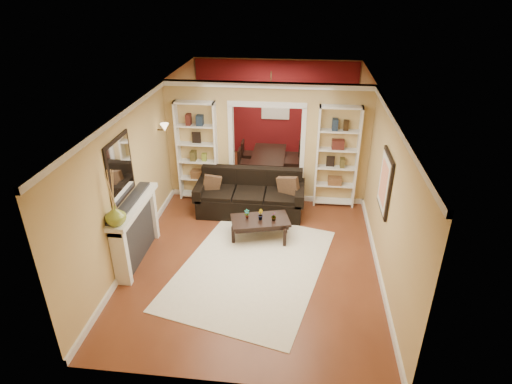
# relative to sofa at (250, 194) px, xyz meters

# --- Properties ---
(floor) EXTENTS (8.00, 8.00, 0.00)m
(floor) POSITION_rel_sofa_xyz_m (0.29, -0.45, -0.46)
(floor) COLOR brown
(floor) RESTS_ON ground
(ceiling) EXTENTS (8.00, 8.00, 0.00)m
(ceiling) POSITION_rel_sofa_xyz_m (0.29, -0.45, 2.24)
(ceiling) COLOR white
(ceiling) RESTS_ON ground
(wall_back) EXTENTS (8.00, 0.00, 8.00)m
(wall_back) POSITION_rel_sofa_xyz_m (0.29, 3.55, 0.89)
(wall_back) COLOR tan
(wall_back) RESTS_ON ground
(wall_front) EXTENTS (8.00, 0.00, 8.00)m
(wall_front) POSITION_rel_sofa_xyz_m (0.29, -4.45, 0.89)
(wall_front) COLOR tan
(wall_front) RESTS_ON ground
(wall_left) EXTENTS (0.00, 8.00, 8.00)m
(wall_left) POSITION_rel_sofa_xyz_m (-1.96, -0.45, 0.89)
(wall_left) COLOR tan
(wall_left) RESTS_ON ground
(wall_right) EXTENTS (0.00, 8.00, 8.00)m
(wall_right) POSITION_rel_sofa_xyz_m (2.54, -0.45, 0.89)
(wall_right) COLOR tan
(wall_right) RESTS_ON ground
(partition_wall) EXTENTS (4.50, 0.15, 2.70)m
(partition_wall) POSITION_rel_sofa_xyz_m (0.29, 0.75, 0.89)
(partition_wall) COLOR tan
(partition_wall) RESTS_ON floor
(red_back_panel) EXTENTS (4.44, 0.04, 2.64)m
(red_back_panel) POSITION_rel_sofa_xyz_m (0.29, 3.52, 0.86)
(red_back_panel) COLOR maroon
(red_back_panel) RESTS_ON floor
(dining_window) EXTENTS (0.78, 0.03, 0.98)m
(dining_window) POSITION_rel_sofa_xyz_m (0.29, 3.48, 1.09)
(dining_window) COLOR #8CA5CC
(dining_window) RESTS_ON wall_back
(area_rug) EXTENTS (3.10, 3.79, 0.01)m
(area_rug) POSITION_rel_sofa_xyz_m (0.28, -2.00, -0.45)
(area_rug) COLOR white
(area_rug) RESTS_ON floor
(sofa) EXTENTS (2.34, 1.01, 0.92)m
(sofa) POSITION_rel_sofa_xyz_m (0.00, 0.00, 0.00)
(sofa) COLOR black
(sofa) RESTS_ON floor
(pillow_left) EXTENTS (0.39, 0.19, 0.37)m
(pillow_left) POSITION_rel_sofa_xyz_m (-0.83, -0.02, 0.18)
(pillow_left) COLOR brown
(pillow_left) RESTS_ON sofa
(pillow_right) EXTENTS (0.48, 0.30, 0.46)m
(pillow_right) POSITION_rel_sofa_xyz_m (0.83, -0.02, 0.22)
(pillow_right) COLOR brown
(pillow_right) RESTS_ON sofa
(coffee_table) EXTENTS (1.24, 0.87, 0.43)m
(coffee_table) POSITION_rel_sofa_xyz_m (0.33, -1.01, -0.24)
(coffee_table) COLOR black
(coffee_table) RESTS_ON floor
(plant_left) EXTENTS (0.13, 0.11, 0.20)m
(plant_left) POSITION_rel_sofa_xyz_m (0.07, -1.01, 0.07)
(plant_left) COLOR #336626
(plant_left) RESTS_ON coffee_table
(plant_center) EXTENTS (0.13, 0.14, 0.21)m
(plant_center) POSITION_rel_sofa_xyz_m (0.33, -1.01, 0.07)
(plant_center) COLOR #336626
(plant_center) RESTS_ON coffee_table
(plant_right) EXTENTS (0.10, 0.10, 0.17)m
(plant_right) POSITION_rel_sofa_xyz_m (0.59, -1.01, 0.05)
(plant_right) COLOR #336626
(plant_right) RESTS_ON coffee_table
(bookshelf_left) EXTENTS (0.90, 0.30, 2.30)m
(bookshelf_left) POSITION_rel_sofa_xyz_m (-1.26, 0.58, 0.69)
(bookshelf_left) COLOR white
(bookshelf_left) RESTS_ON floor
(bookshelf_right) EXTENTS (0.90, 0.30, 2.30)m
(bookshelf_right) POSITION_rel_sofa_xyz_m (1.84, 0.58, 0.69)
(bookshelf_right) COLOR white
(bookshelf_right) RESTS_ON floor
(fireplace) EXTENTS (0.32, 1.70, 1.16)m
(fireplace) POSITION_rel_sofa_xyz_m (-1.80, -1.95, 0.12)
(fireplace) COLOR white
(fireplace) RESTS_ON floor
(vase) EXTENTS (0.33, 0.33, 0.34)m
(vase) POSITION_rel_sofa_xyz_m (-1.80, -2.65, 0.87)
(vase) COLOR olive
(vase) RESTS_ON fireplace
(mirror) EXTENTS (0.03, 0.95, 1.10)m
(mirror) POSITION_rel_sofa_xyz_m (-1.94, -1.95, 1.34)
(mirror) COLOR silver
(mirror) RESTS_ON wall_left
(wall_sconce) EXTENTS (0.18, 0.18, 0.22)m
(wall_sconce) POSITION_rel_sofa_xyz_m (-1.86, 0.10, 1.37)
(wall_sconce) COLOR #FFE0A5
(wall_sconce) RESTS_ON wall_left
(framed_art) EXTENTS (0.04, 0.85, 1.05)m
(framed_art) POSITION_rel_sofa_xyz_m (2.50, -1.45, 1.09)
(framed_art) COLOR black
(framed_art) RESTS_ON wall_right
(dining_table) EXTENTS (1.53, 0.85, 0.54)m
(dining_table) POSITION_rel_sofa_xyz_m (0.25, 2.15, -0.19)
(dining_table) COLOR black
(dining_table) RESTS_ON floor
(dining_chair_nw) EXTENTS (0.46, 0.46, 0.77)m
(dining_chair_nw) POSITION_rel_sofa_xyz_m (-0.30, 1.85, -0.07)
(dining_chair_nw) COLOR black
(dining_chair_nw) RESTS_ON floor
(dining_chair_ne) EXTENTS (0.57, 0.57, 0.94)m
(dining_chair_ne) POSITION_rel_sofa_xyz_m (0.80, 1.85, 0.01)
(dining_chair_ne) COLOR black
(dining_chair_ne) RESTS_ON floor
(dining_chair_sw) EXTENTS (0.50, 0.50, 0.76)m
(dining_chair_sw) POSITION_rel_sofa_xyz_m (-0.30, 2.45, -0.08)
(dining_chair_sw) COLOR black
(dining_chair_sw) RESTS_ON floor
(dining_chair_se) EXTENTS (0.45, 0.45, 0.79)m
(dining_chair_se) POSITION_rel_sofa_xyz_m (0.80, 2.45, -0.06)
(dining_chair_se) COLOR black
(dining_chair_se) RESTS_ON floor
(chandelier) EXTENTS (0.50, 0.50, 0.30)m
(chandelier) POSITION_rel_sofa_xyz_m (0.29, 2.25, 1.56)
(chandelier) COLOR #352818
(chandelier) RESTS_ON ceiling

